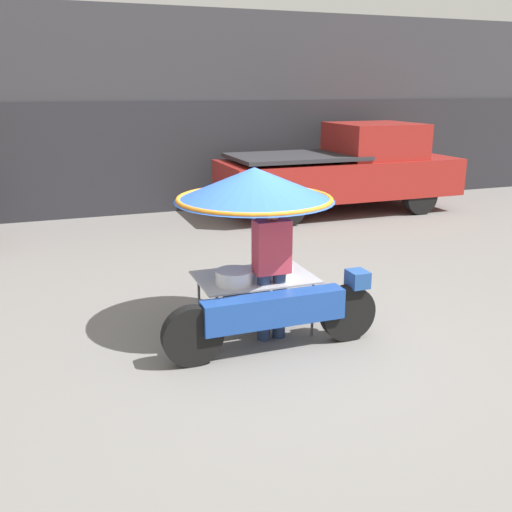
# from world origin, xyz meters

# --- Properties ---
(ground_plane) EXTENTS (36.00, 36.00, 0.00)m
(ground_plane) POSITION_xyz_m (0.00, 0.00, 0.00)
(ground_plane) COLOR slate
(shopfront_building) EXTENTS (28.00, 2.06, 4.29)m
(shopfront_building) POSITION_xyz_m (0.00, 8.16, 2.13)
(shopfront_building) COLOR #38383D
(shopfront_building) RESTS_ON ground
(vendor_motorcycle_cart) EXTENTS (2.36, 1.72, 1.86)m
(vendor_motorcycle_cart) POSITION_xyz_m (-0.20, 0.27, 1.39)
(vendor_motorcycle_cart) COLOR black
(vendor_motorcycle_cart) RESTS_ON ground
(vendor_person) EXTENTS (0.38, 0.22, 1.55)m
(vendor_person) POSITION_xyz_m (-0.11, 0.08, 0.86)
(vendor_person) COLOR navy
(vendor_person) RESTS_ON ground
(pickup_truck) EXTENTS (5.26, 1.87, 1.92)m
(pickup_truck) POSITION_xyz_m (3.89, 5.77, 0.93)
(pickup_truck) COLOR black
(pickup_truck) RESTS_ON ground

